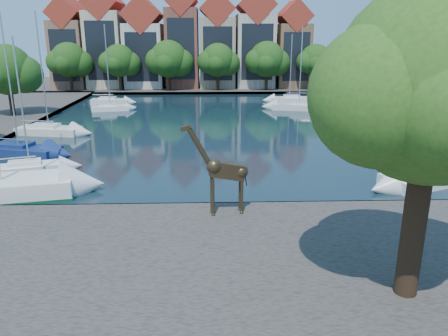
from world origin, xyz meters
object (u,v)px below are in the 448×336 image
object	(u,v)px
sailboat_left_a	(30,166)
sailboat_right_a	(433,174)
plane_tree	(436,92)
giraffe_statue	(223,170)

from	to	relation	value
sailboat_left_a	sailboat_right_a	world-z (taller)	sailboat_right_a
plane_tree	giraffe_statue	size ratio (longest dim) A/B	2.25
sailboat_left_a	sailboat_right_a	size ratio (longest dim) A/B	0.79
plane_tree	sailboat_left_a	size ratio (longest dim) A/B	1.16
giraffe_statue	sailboat_right_a	bearing A→B (deg)	21.83
plane_tree	sailboat_right_a	world-z (taller)	sailboat_right_a
sailboat_left_a	sailboat_right_a	bearing A→B (deg)	-6.31
plane_tree	giraffe_statue	world-z (taller)	plane_tree
giraffe_statue	sailboat_right_a	size ratio (longest dim) A/B	0.40
plane_tree	sailboat_left_a	xyz separation A→B (m)	(-19.62, 15.99, -7.08)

